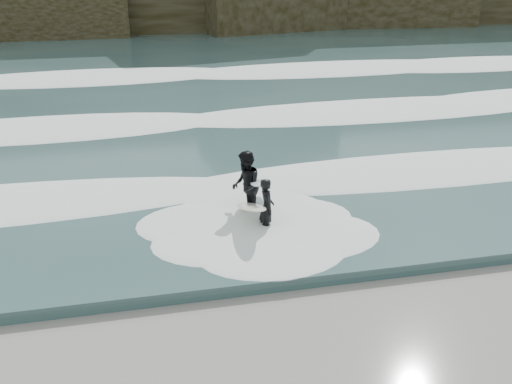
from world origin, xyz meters
The scene contains 6 objects.
sea centered at (0.00, 29.00, 0.15)m, with size 90.00×52.00×0.30m, color #304C4B.
foam_near centered at (0.00, 9.00, 0.40)m, with size 60.00×3.20×0.20m, color white.
foam_mid centered at (0.00, 16.00, 0.42)m, with size 60.00×4.00×0.24m, color white.
foam_far centered at (0.00, 25.00, 0.45)m, with size 60.00×4.80×0.30m, color white.
surfer_left centered at (-0.18, 5.69, 0.79)m, with size 0.92×2.18×1.56m.
surfer_right centered at (-0.34, 6.75, 0.97)m, with size 1.42×2.14×1.92m.
Camera 1 is at (-3.10, -7.07, 6.82)m, focal length 40.00 mm.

